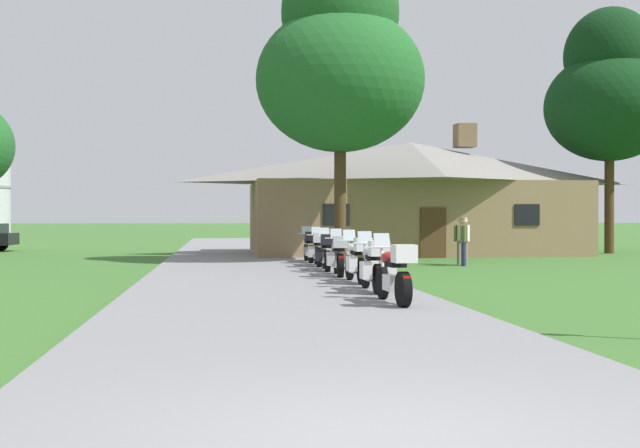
{
  "coord_description": "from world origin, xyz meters",
  "views": [
    {
      "loc": [
        -1.18,
        -5.45,
        1.65
      ],
      "look_at": [
        1.9,
        18.21,
        1.48
      ],
      "focal_mm": 43.83,
      "sensor_mm": 36.0,
      "label": 1
    }
  ],
  "objects": [
    {
      "name": "bystander_olive_shirt_near_lodge",
      "position": [
        7.41,
        21.47,
        0.95
      ],
      "size": [
        0.55,
        0.23,
        1.69
      ],
      "rotation": [
        0.0,
        0.0,
        6.27
      ],
      "color": "#75664C",
      "rests_on": "ground"
    },
    {
      "name": "motorcycle_yellow_fifth_in_row",
      "position": [
        2.07,
        18.05,
        0.61
      ],
      "size": [
        0.79,
        2.08,
        1.3
      ],
      "rotation": [
        0.0,
        0.0,
        -0.07
      ],
      "color": "black",
      "rests_on": "asphalt_driveway"
    },
    {
      "name": "bystander_olive_shirt_by_tree",
      "position": [
        7.26,
        20.76,
        0.95
      ],
      "size": [
        0.28,
        0.54,
        1.69
      ],
      "rotation": [
        0.0,
        0.0,
        1.4
      ],
      "color": "navy",
      "rests_on": "ground"
    },
    {
      "name": "asphalt_driveway",
      "position": [
        0.0,
        18.0,
        0.03
      ],
      "size": [
        6.4,
        80.0,
        0.06
      ],
      "primitive_type": "cube",
      "color": "slate",
      "rests_on": "ground"
    },
    {
      "name": "ground_plane",
      "position": [
        0.0,
        20.0,
        0.0
      ],
      "size": [
        500.0,
        500.0,
        0.0
      ],
      "primitive_type": "plane",
      "color": "#386628"
    },
    {
      "name": "motorcycle_white_third_in_row",
      "position": [
        2.23,
        13.5,
        0.61
      ],
      "size": [
        0.77,
        2.08,
        1.3
      ],
      "rotation": [
        0.0,
        0.0,
        0.05
      ],
      "color": "black",
      "rests_on": "asphalt_driveway"
    },
    {
      "name": "motorcycle_silver_second_in_row",
      "position": [
        2.15,
        11.09,
        0.61
      ],
      "size": [
        0.72,
        2.08,
        1.3
      ],
      "rotation": [
        0.0,
        0.0,
        0.01
      ],
      "color": "black",
      "rests_on": "asphalt_driveway"
    },
    {
      "name": "bystander_white_shirt_beside_signpost",
      "position": [
        7.35,
        20.91,
        0.93
      ],
      "size": [
        0.4,
        0.44,
        1.67
      ],
      "rotation": [
        0.0,
        0.0,
        0.86
      ],
      "color": "#75664C",
      "rests_on": "ground"
    },
    {
      "name": "motorcycle_black_sixth_in_row",
      "position": [
        2.11,
        20.34,
        0.61
      ],
      "size": [
        0.78,
        2.08,
        1.3
      ],
      "rotation": [
        0.0,
        0.0,
        -0.06
      ],
      "color": "black",
      "rests_on": "asphalt_driveway"
    },
    {
      "name": "motorcycle_red_nearest_to_camera",
      "position": [
        2.07,
        8.76,
        0.62
      ],
      "size": [
        0.66,
        2.08,
        1.3
      ],
      "rotation": [
        0.0,
        0.0,
        0.05
      ],
      "color": "black",
      "rests_on": "asphalt_driveway"
    },
    {
      "name": "stone_lodge",
      "position": [
        7.68,
        30.03,
        2.67
      ],
      "size": [
        15.46,
        8.22,
        6.09
      ],
      "color": "#896B4C",
      "rests_on": "ground"
    },
    {
      "name": "tree_right_of_lodge",
      "position": [
        17.13,
        29.32,
        7.63
      ],
      "size": [
        6.03,
        6.03,
        11.6
      ],
      "color": "#422D19",
      "rests_on": "ground"
    },
    {
      "name": "motorcycle_blue_farthest_in_row",
      "position": [
        2.08,
        22.72,
        0.62
      ],
      "size": [
        0.66,
        2.08,
        1.3
      ],
      "rotation": [
        0.0,
        0.0,
        0.01
      ],
      "color": "black",
      "rests_on": "asphalt_driveway"
    },
    {
      "name": "motorcycle_green_fourth_in_row",
      "position": [
        2.11,
        15.79,
        0.61
      ],
      "size": [
        0.8,
        2.08,
        1.3
      ],
      "rotation": [
        0.0,
        0.0,
        -0.07
      ],
      "color": "black",
      "rests_on": "asphalt_driveway"
    },
    {
      "name": "tree_by_lodge_front",
      "position": [
        3.3,
        23.21,
        7.52
      ],
      "size": [
        6.27,
        6.27,
        11.64
      ],
      "color": "#422D19",
      "rests_on": "ground"
    }
  ]
}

